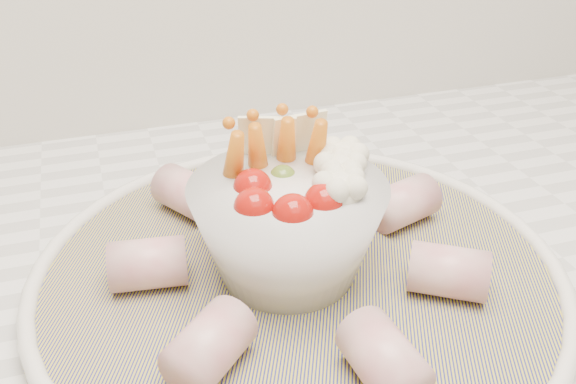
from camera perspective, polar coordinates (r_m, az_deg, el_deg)
name	(u,v)px	position (r m, az deg, el deg)	size (l,w,h in m)	color
serving_platter	(298,272)	(0.48, 0.89, -7.15)	(0.51, 0.51, 0.02)	navy
veggie_bowl	(290,222)	(0.45, 0.13, -2.69)	(0.14, 0.14, 0.11)	silver
cured_meat_rolls	(297,248)	(0.47, 0.77, -5.01)	(0.27, 0.29, 0.04)	#BA555F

